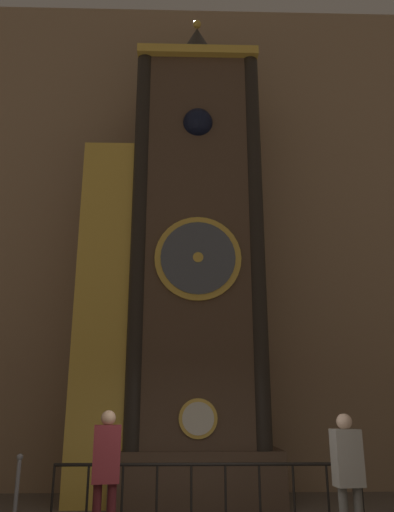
{
  "coord_description": "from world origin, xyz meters",
  "views": [
    {
      "loc": [
        -0.24,
        -5.35,
        1.74
      ],
      "look_at": [
        0.03,
        4.65,
        4.72
      ],
      "focal_mm": 35.0,
      "sensor_mm": 36.0,
      "label": 1
    }
  ],
  "objects_px": {
    "visitor_near": "(106,466)",
    "stanchion_post": "(15,509)",
    "clock_tower": "(180,264)",
    "visitor_far": "(348,469)"
  },
  "relations": [
    {
      "from": "visitor_near",
      "to": "stanchion_post",
      "type": "distance_m",
      "value": 1.75
    },
    {
      "from": "clock_tower",
      "to": "visitor_far",
      "type": "relative_size",
      "value": 6.57
    },
    {
      "from": "visitor_far",
      "to": "stanchion_post",
      "type": "xyz_separation_m",
      "value": [
        -4.35,
        1.15,
        -0.62
      ]
    },
    {
      "from": "stanchion_post",
      "to": "visitor_near",
      "type": "bearing_deg",
      "value": -33.51
    },
    {
      "from": "clock_tower",
      "to": "stanchion_post",
      "type": "xyz_separation_m",
      "value": [
        -2.23,
        -2.28,
        -4.18
      ]
    },
    {
      "from": "clock_tower",
      "to": "visitor_near",
      "type": "height_order",
      "value": "clock_tower"
    },
    {
      "from": "clock_tower",
      "to": "visitor_far",
      "type": "xyz_separation_m",
      "value": [
        2.12,
        -3.43,
        -3.55
      ]
    },
    {
      "from": "visitor_far",
      "to": "stanchion_post",
      "type": "bearing_deg",
      "value": 158.13
    },
    {
      "from": "visitor_far",
      "to": "stanchion_post",
      "type": "relative_size",
      "value": 1.53
    },
    {
      "from": "stanchion_post",
      "to": "clock_tower",
      "type": "bearing_deg",
      "value": 45.59
    }
  ]
}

